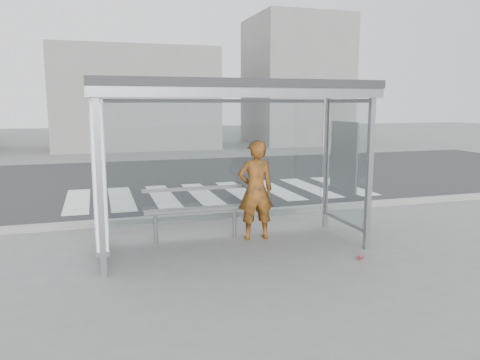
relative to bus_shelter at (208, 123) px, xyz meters
name	(u,v)px	position (x,y,z in m)	size (l,w,h in m)	color
ground	(233,247)	(0.37, -0.06, -1.98)	(80.00, 80.00, 0.00)	#60605D
road	(168,180)	(0.37, 6.94, -1.98)	(30.00, 10.00, 0.01)	#242426
curb	(205,216)	(0.37, 1.89, -1.92)	(30.00, 0.18, 0.12)	gray
crosswalk	(221,193)	(1.37, 4.44, -1.98)	(7.55, 3.00, 0.00)	silver
bus_shelter	(208,123)	(0.00, 0.00, 0.00)	(4.25, 1.65, 2.62)	gray
building_center	(135,99)	(0.37, 17.94, 0.52)	(8.00, 5.00, 5.00)	slate
building_right	(296,81)	(9.37, 17.94, 1.52)	(5.00, 5.00, 7.00)	slate
person	(256,190)	(0.88, 0.30, -1.14)	(0.61, 0.40, 1.69)	orange
bench	(196,209)	(-0.11, 0.52, -1.45)	(1.74, 0.22, 0.90)	slate
soda_can	(361,257)	(2.02, -1.17, -1.95)	(0.07, 0.07, 0.12)	#D53E53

